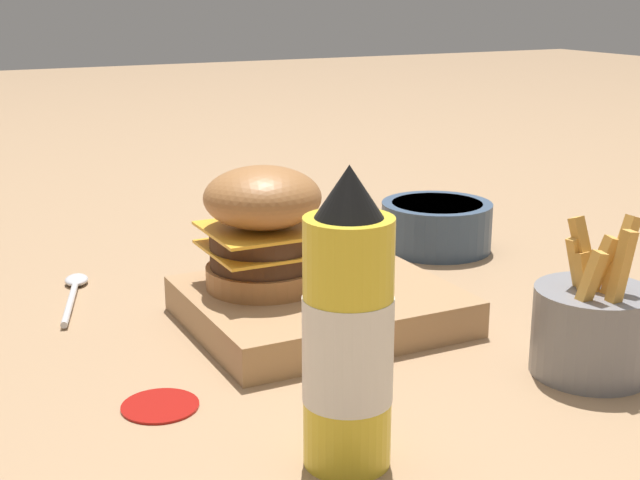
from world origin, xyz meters
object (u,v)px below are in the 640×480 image
ketchup_bottle (348,335)px  side_bowl (436,225)px  serving_board (320,306)px  fries_basket (592,328)px  burger (263,227)px  spoon (74,289)px

ketchup_bottle → side_bowl: bearing=-130.3°
serving_board → side_bowl: (-0.25, -0.16, 0.01)m
serving_board → side_bowl: 0.30m
ketchup_bottle → fries_basket: (-0.26, -0.04, -0.05)m
burger → fries_basket: burger is taller
burger → serving_board: bearing=144.5°
serving_board → fries_basket: size_ratio=1.78×
serving_board → side_bowl: side_bowl is taller
burger → fries_basket: 0.32m
serving_board → spoon: serving_board is taller
burger → spoon: bearing=-47.2°
ketchup_bottle → side_bowl: (-0.35, -0.41, -0.06)m
spoon → side_bowl: bearing=-77.6°
serving_board → spoon: size_ratio=1.59×
serving_board → fries_basket: 0.26m
fries_basket → serving_board: bearing=-53.9°
ketchup_bottle → serving_board: bearing=-112.7°
burger → spoon: burger is taller
ketchup_bottle → side_bowl: size_ratio=1.52×
burger → ketchup_bottle: size_ratio=0.57×
side_bowl → burger: bearing=24.3°
fries_basket → spoon: fries_basket is taller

